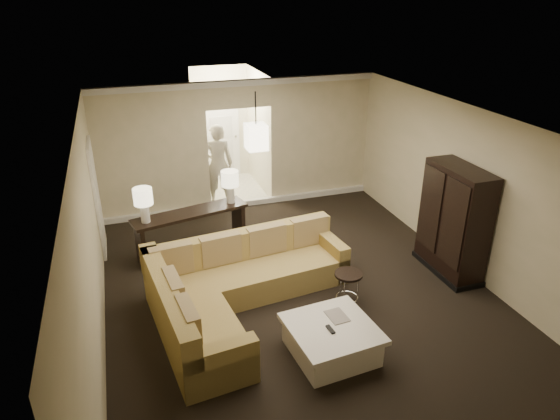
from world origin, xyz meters
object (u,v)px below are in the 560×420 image
object	(u,v)px
coffee_table	(331,340)
drink_table	(348,282)
sectional_sofa	(235,287)
person	(218,160)
armoire	(453,224)
console_table	(192,228)

from	to	relation	value
coffee_table	drink_table	xyz separation A→B (m)	(0.71, 1.01, 0.15)
sectional_sofa	person	bearing A→B (deg)	74.86
armoire	person	distance (m)	5.21
coffee_table	drink_table	world-z (taller)	drink_table
sectional_sofa	drink_table	world-z (taller)	sectional_sofa
coffee_table	drink_table	distance (m)	1.24
sectional_sofa	drink_table	bearing A→B (deg)	-19.85
armoire	person	world-z (taller)	person
sectional_sofa	drink_table	distance (m)	1.75
coffee_table	console_table	size ratio (longest dim) A/B	0.56
person	coffee_table	bearing A→B (deg)	102.20
console_table	person	size ratio (longest dim) A/B	1.06
sectional_sofa	console_table	bearing A→B (deg)	92.78
console_table	drink_table	xyz separation A→B (m)	(2.02, -2.41, -0.10)
sectional_sofa	console_table	distance (m)	2.03
sectional_sofa	armoire	size ratio (longest dim) A/B	1.72
console_table	armoire	xyz separation A→B (m)	(4.09, -2.07, 0.43)
armoire	person	bearing A→B (deg)	127.08
armoire	person	size ratio (longest dim) A/B	0.94
armoire	console_table	bearing A→B (deg)	153.13
sectional_sofa	armoire	world-z (taller)	armoire
coffee_table	console_table	distance (m)	3.67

